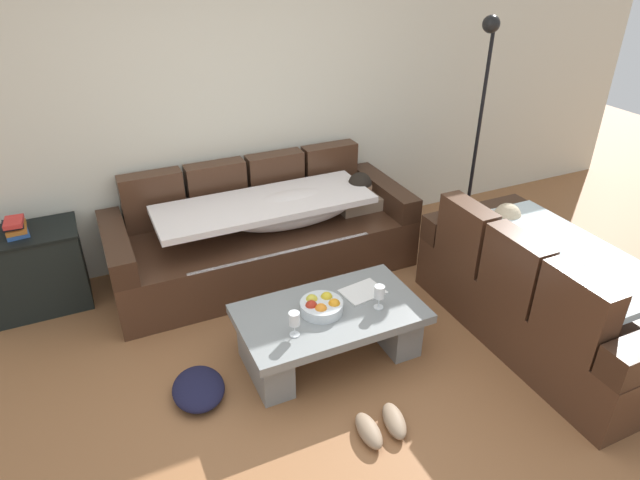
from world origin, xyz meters
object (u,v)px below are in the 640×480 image
at_px(fruit_bowl, 321,306).
at_px(pair_of_shoes, 382,426).
at_px(wine_glass_near_right, 379,293).
at_px(floor_lamp, 479,116).
at_px(open_magazine, 363,292).
at_px(crumpled_garment, 198,389).
at_px(wine_glass_near_left, 294,320).
at_px(couch_along_wall, 267,235).
at_px(coffee_table, 330,327).
at_px(book_stack_on_cabinet, 15,227).
at_px(side_cabinet, 34,271).
at_px(couch_near_window, 546,294).

height_order(fruit_bowl, pair_of_shoes, fruit_bowl).
height_order(wine_glass_near_right, floor_lamp, floor_lamp).
relative_size(fruit_bowl, pair_of_shoes, 0.85).
xyz_separation_m(open_magazine, crumpled_garment, (-1.19, -0.09, -0.33)).
distance_m(fruit_bowl, wine_glass_near_left, 0.30).
height_order(couch_along_wall, coffee_table, couch_along_wall).
relative_size(wine_glass_near_left, book_stack_on_cabinet, 0.76).
bearing_deg(wine_glass_near_right, wine_glass_near_left, -177.34).
distance_m(side_cabinet, crumpled_garment, 1.69).
height_order(book_stack_on_cabinet, pair_of_shoes, book_stack_on_cabinet).
bearing_deg(floor_lamp, book_stack_on_cabinet, 174.59).
distance_m(fruit_bowl, side_cabinet, 2.22).
bearing_deg(book_stack_on_cabinet, side_cabinet, 1.48).
xyz_separation_m(wine_glass_near_right, side_cabinet, (-2.06, 1.54, -0.17)).
distance_m(couch_near_window, crumpled_garment, 2.41).
relative_size(wine_glass_near_right, pair_of_shoes, 0.50).
xyz_separation_m(wine_glass_near_left, wine_glass_near_right, (0.60, 0.03, 0.00)).
distance_m(fruit_bowl, floor_lamp, 2.37).
xyz_separation_m(couch_along_wall, wine_glass_near_left, (-0.31, -1.34, 0.17)).
height_order(couch_near_window, coffee_table, couch_near_window).
distance_m(couch_along_wall, open_magazine, 1.16).
height_order(book_stack_on_cabinet, floor_lamp, floor_lamp).
bearing_deg(wine_glass_near_right, open_magazine, 93.58).
bearing_deg(wine_glass_near_left, pair_of_shoes, -63.20).
height_order(couch_near_window, fruit_bowl, couch_near_window).
distance_m(couch_near_window, pair_of_shoes, 1.53).
height_order(couch_along_wall, wine_glass_near_right, couch_along_wall).
xyz_separation_m(fruit_bowl, book_stack_on_cabinet, (-1.73, 1.42, 0.27)).
xyz_separation_m(coffee_table, open_magazine, (0.29, 0.09, 0.15)).
distance_m(coffee_table, wine_glass_near_left, 0.42).
bearing_deg(crumpled_garment, wine_glass_near_right, -5.02).
distance_m(couch_near_window, open_magazine, 1.28).
height_order(fruit_bowl, crumpled_garment, fruit_bowl).
bearing_deg(floor_lamp, open_magazine, -149.16).
height_order(fruit_bowl, open_magazine, fruit_bowl).
bearing_deg(side_cabinet, wine_glass_near_right, -36.75).
bearing_deg(couch_along_wall, fruit_bowl, -92.87).
bearing_deg(couch_near_window, side_cabinet, 60.31).
distance_m(couch_along_wall, couch_near_window, 2.18).
bearing_deg(couch_along_wall, side_cabinet, 172.72).
bearing_deg(couch_along_wall, couch_near_window, -47.81).
xyz_separation_m(fruit_bowl, pair_of_shoes, (0.05, -0.73, -0.38)).
relative_size(couch_along_wall, crumpled_garment, 6.08).
height_order(side_cabinet, floor_lamp, floor_lamp).
distance_m(floor_lamp, crumpled_garment, 3.22).
relative_size(couch_near_window, pair_of_shoes, 5.58).
bearing_deg(couch_along_wall, floor_lamp, -3.81).
bearing_deg(fruit_bowl, book_stack_on_cabinet, 140.71).
xyz_separation_m(couch_near_window, fruit_bowl, (-1.52, 0.42, 0.09)).
distance_m(fruit_bowl, wine_glass_near_right, 0.38).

